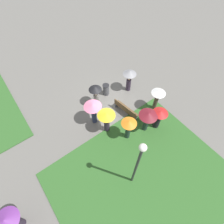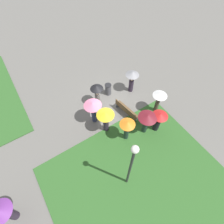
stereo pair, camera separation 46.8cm
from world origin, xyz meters
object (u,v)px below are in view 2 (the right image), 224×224
crowd_person_orange (127,127)px  trash_bin (108,89)px  lamp_post (131,164)px  crowd_person_yellow (106,119)px  crowd_person_pink (93,108)px  crowd_person_red (159,120)px  crowd_person_black (97,92)px  crowd_person_white (159,98)px  crowd_person_grey (132,78)px  park_bench (126,110)px  crowd_person_maroon (147,119)px  lone_walker_far_path (3,213)px

crowd_person_orange → trash_bin: bearing=-35.3°
lamp_post → crowd_person_yellow: lamp_post is taller
crowd_person_pink → crowd_person_red: 4.23m
lamp_post → crowd_person_black: 6.28m
crowd_person_black → crowd_person_red: 4.59m
lamp_post → trash_bin: (6.23, -2.70, -2.50)m
crowd_person_white → crowd_person_red: bearing=-88.6°
trash_bin → crowd_person_grey: (-0.68, -1.68, 0.88)m
lamp_post → crowd_person_orange: lamp_post is taller
crowd_person_yellow → crowd_person_pink: size_ratio=1.00×
park_bench → crowd_person_orange: (-1.56, 1.13, 0.88)m
park_bench → crowd_person_maroon: 2.07m
crowd_person_red → crowd_person_white: bearing=58.5°
crowd_person_orange → crowd_person_white: bearing=-97.8°
lamp_post → trash_bin: 7.23m
crowd_person_yellow → crowd_person_grey: crowd_person_grey is taller
park_bench → crowd_person_pink: 2.47m
crowd_person_white → crowd_person_pink: crowd_person_white is taller
crowd_person_black → crowd_person_pink: bearing=-150.1°
crowd_person_black → crowd_person_white: 4.28m
crowd_person_pink → crowd_person_maroon: bearing=49.8°
crowd_person_maroon → lone_walker_far_path: crowd_person_maroon is taller
crowd_person_white → crowd_person_grey: 2.62m
trash_bin → crowd_person_orange: crowd_person_orange is taller
crowd_person_white → crowd_person_grey: size_ratio=1.01×
lamp_post → crowd_person_pink: lamp_post is taller
trash_bin → crowd_person_pink: bearing=126.8°
trash_bin → crowd_person_yellow: size_ratio=0.50×
trash_bin → crowd_person_black: bearing=109.0°
lamp_post → crowd_person_yellow: size_ratio=2.43×
crowd_person_maroon → crowd_person_yellow: size_ratio=0.98×
trash_bin → lamp_post: bearing=156.5°
crowd_person_black → crowd_person_maroon: crowd_person_maroon is taller
park_bench → crowd_person_maroon: bearing=177.7°
lone_walker_far_path → crowd_person_yellow: bearing=141.8°
crowd_person_orange → crowd_person_yellow: size_ratio=0.99×
crowd_person_maroon → crowd_person_pink: size_ratio=0.98×
crowd_person_yellow → crowd_person_orange: bearing=27.6°
crowd_person_black → crowd_person_red: bearing=-83.4°
crowd_person_black → lone_walker_far_path: 8.36m
crowd_person_maroon → crowd_person_yellow: crowd_person_yellow is taller
crowd_person_orange → crowd_person_grey: 4.28m
crowd_person_orange → crowd_person_red: bearing=-124.3°
trash_bin → crowd_person_white: bearing=-148.7°
crowd_person_grey → lamp_post: bearing=108.0°
lone_walker_far_path → crowd_person_orange: bearing=130.9°
crowd_person_white → crowd_person_pink: bearing=-159.7°
crowd_person_maroon → crowd_person_pink: bearing=-151.9°
park_bench → crowd_person_pink: crowd_person_pink is taller
crowd_person_black → crowd_person_orange: bearing=-110.2°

